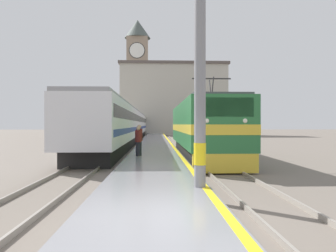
# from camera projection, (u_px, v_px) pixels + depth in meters

# --- Properties ---
(ground_plane) EXTENTS (200.00, 200.00, 0.00)m
(ground_plane) POSITION_uv_depth(u_px,v_px,m) (155.00, 143.00, 36.38)
(ground_plane) COLOR #70665B
(platform) EXTENTS (3.07, 140.00, 0.42)m
(platform) POSITION_uv_depth(u_px,v_px,m) (155.00, 144.00, 31.39)
(platform) COLOR gray
(platform) RESTS_ON ground
(rail_track_near) EXTENTS (2.83, 140.00, 0.16)m
(rail_track_near) POSITION_uv_depth(u_px,v_px,m) (186.00, 146.00, 31.50)
(rail_track_near) COLOR #70665B
(rail_track_near) RESTS_ON ground
(rail_track_far) EXTENTS (2.83, 140.00, 0.16)m
(rail_track_far) POSITION_uv_depth(u_px,v_px,m) (121.00, 146.00, 31.27)
(rail_track_far) COLOR #70665B
(rail_track_far) RESTS_ON ground
(locomotive_train) EXTENTS (2.92, 14.35, 4.54)m
(locomotive_train) POSITION_uv_depth(u_px,v_px,m) (202.00, 129.00, 20.61)
(locomotive_train) COLOR black
(locomotive_train) RESTS_ON ground
(passenger_train) EXTENTS (2.92, 54.62, 3.77)m
(passenger_train) POSITION_uv_depth(u_px,v_px,m) (129.00, 125.00, 41.46)
(passenger_train) COLOR black
(passenger_train) RESTS_ON ground
(catenary_mast) EXTENTS (2.02, 0.33, 8.12)m
(catenary_mast) POSITION_uv_depth(u_px,v_px,m) (201.00, 42.00, 8.89)
(catenary_mast) COLOR gray
(catenary_mast) RESTS_ON platform
(person_on_platform) EXTENTS (0.34, 0.34, 1.69)m
(person_on_platform) POSITION_uv_depth(u_px,v_px,m) (139.00, 139.00, 17.87)
(person_on_platform) COLOR #23232D
(person_on_platform) RESTS_ON platform
(second_waiting_passenger) EXTENTS (0.34, 0.34, 1.59)m
(second_waiting_passenger) POSITION_uv_depth(u_px,v_px,m) (138.00, 141.00, 17.65)
(second_waiting_passenger) COLOR #23232D
(second_waiting_passenger) RESTS_ON platform
(clock_tower) EXTENTS (5.88, 5.88, 26.15)m
(clock_tower) POSITION_uv_depth(u_px,v_px,m) (138.00, 73.00, 75.20)
(clock_tower) COLOR gray
(clock_tower) RESTS_ON ground
(station_building) EXTENTS (21.45, 6.72, 14.28)m
(station_building) POSITION_uv_depth(u_px,v_px,m) (173.00, 99.00, 65.54)
(station_building) COLOR #B7B2A3
(station_building) RESTS_ON ground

